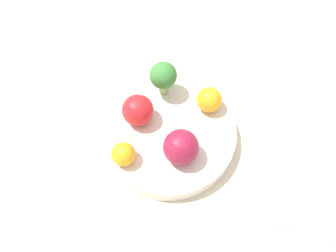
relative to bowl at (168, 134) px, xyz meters
The scene contains 9 objects.
ground_plane 0.03m from the bowl, ahead, with size 6.00×6.00×0.00m, color gray.
table_surface 0.02m from the bowl, ahead, with size 1.20×1.20×0.02m.
bowl is the anchor object (origin of this frame).
broccoli 0.09m from the bowl, 103.34° to the left, with size 0.05×0.05×0.07m.
apple_red 0.07m from the bowl, 60.32° to the right, with size 0.05×0.05×0.05m.
apple_green 0.07m from the bowl, 165.02° to the left, with size 0.05×0.05×0.05m.
orange_front 0.09m from the bowl, 40.61° to the left, with size 0.04×0.04×0.04m.
orange_back 0.09m from the bowl, 133.28° to the right, with size 0.04×0.04×0.04m.
napkin 0.23m from the bowl, 16.05° to the right, with size 0.14×0.16×0.01m.
Camera 1 is at (0.04, -0.27, 0.50)m, focal length 35.00 mm.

